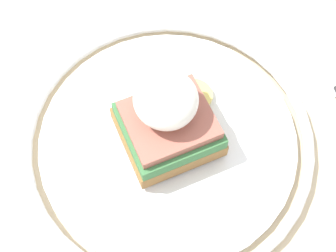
# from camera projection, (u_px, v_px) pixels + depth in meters

# --- Properties ---
(dining_table) EXTENTS (1.05, 0.66, 0.76)m
(dining_table) POSITION_uv_depth(u_px,v_px,m) (178.00, 211.00, 0.55)
(dining_table) COLOR #C6B28E
(dining_table) RESTS_ON ground_plane
(plate) EXTENTS (0.27, 0.27, 0.02)m
(plate) POSITION_uv_depth(u_px,v_px,m) (168.00, 139.00, 0.44)
(plate) COLOR white
(plate) RESTS_ON dining_table
(sandwich) EXTENTS (0.10, 0.09, 0.08)m
(sandwich) POSITION_uv_depth(u_px,v_px,m) (168.00, 118.00, 0.41)
(sandwich) COLOR olive
(sandwich) RESTS_ON plate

